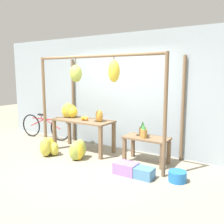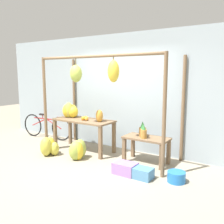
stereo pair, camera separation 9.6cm
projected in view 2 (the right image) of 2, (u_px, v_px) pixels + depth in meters
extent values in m
plane|color=gray|center=(82.00, 167.00, 4.99)|extent=(20.00, 20.00, 0.00)
cube|color=#99A8B2|center=(123.00, 92.00, 6.07)|extent=(8.00, 0.08, 2.80)
cylinder|color=brown|center=(45.00, 105.00, 6.01)|extent=(0.07, 0.07, 2.23)
cylinder|color=brown|center=(164.00, 116.00, 4.36)|extent=(0.07, 0.07, 2.23)
cylinder|color=brown|center=(74.00, 101.00, 6.86)|extent=(0.07, 0.07, 2.23)
cylinder|color=brown|center=(183.00, 109.00, 5.22)|extent=(0.07, 0.07, 2.23)
cylinder|color=brown|center=(95.00, 56.00, 5.02)|extent=(3.03, 0.06, 0.06)
cylinder|color=brown|center=(76.00, 62.00, 5.31)|extent=(0.02, 0.02, 0.13)
ellipsoid|color=#9EB247|center=(76.00, 74.00, 5.35)|extent=(0.27, 0.24, 0.37)
cylinder|color=brown|center=(113.00, 58.00, 4.78)|extent=(0.02, 0.02, 0.06)
ellipsoid|color=gold|center=(113.00, 71.00, 4.82)|extent=(0.23, 0.21, 0.43)
cube|color=brown|center=(84.00, 120.00, 5.95)|extent=(1.48, 0.64, 0.04)
cube|color=brown|center=(55.00, 134.00, 6.16)|extent=(0.07, 0.07, 0.73)
cube|color=brown|center=(100.00, 143.00, 5.41)|extent=(0.07, 0.07, 0.73)
cube|color=brown|center=(70.00, 130.00, 6.61)|extent=(0.07, 0.07, 0.73)
cube|color=brown|center=(114.00, 138.00, 5.86)|extent=(0.07, 0.07, 0.73)
cube|color=brown|center=(146.00, 138.00, 5.17)|extent=(0.94, 0.49, 0.04)
cube|color=brown|center=(124.00, 150.00, 5.28)|extent=(0.07, 0.07, 0.51)
cube|color=brown|center=(161.00, 157.00, 4.83)|extent=(0.07, 0.07, 0.51)
cube|color=brown|center=(133.00, 146.00, 5.60)|extent=(0.07, 0.07, 0.51)
cube|color=brown|center=(169.00, 152.00, 5.14)|extent=(0.07, 0.07, 0.51)
ellipsoid|color=yellow|center=(73.00, 112.00, 6.19)|extent=(0.34, 0.32, 0.29)
ellipsoid|color=gold|center=(72.00, 111.00, 6.29)|extent=(0.29, 0.26, 0.32)
ellipsoid|color=yellow|center=(67.00, 111.00, 6.22)|extent=(0.29, 0.30, 0.33)
ellipsoid|color=gold|center=(69.00, 110.00, 6.18)|extent=(0.23, 0.22, 0.38)
sphere|color=orange|center=(86.00, 119.00, 5.79)|extent=(0.09, 0.09, 0.09)
sphere|color=orange|center=(85.00, 118.00, 5.88)|extent=(0.09, 0.09, 0.09)
sphere|color=orange|center=(87.00, 118.00, 5.95)|extent=(0.08, 0.08, 0.08)
sphere|color=orange|center=(83.00, 118.00, 5.83)|extent=(0.09, 0.09, 0.09)
cylinder|color=#B27F38|center=(144.00, 134.00, 5.06)|extent=(0.12, 0.12, 0.18)
cone|color=#337538|center=(144.00, 127.00, 5.04)|extent=(0.09, 0.09, 0.09)
cylinder|color=#B27F38|center=(143.00, 133.00, 5.21)|extent=(0.13, 0.13, 0.14)
cone|color=#428442|center=(143.00, 128.00, 5.20)|extent=(0.09, 0.09, 0.09)
cylinder|color=olive|center=(142.00, 132.00, 5.24)|extent=(0.15, 0.15, 0.18)
cone|color=#337538|center=(143.00, 125.00, 5.21)|extent=(0.10, 0.10, 0.13)
cylinder|color=olive|center=(143.00, 134.00, 5.12)|extent=(0.12, 0.12, 0.14)
cone|color=#337538|center=(144.00, 128.00, 5.10)|extent=(0.08, 0.08, 0.12)
cylinder|color=olive|center=(143.00, 133.00, 5.18)|extent=(0.13, 0.13, 0.17)
cone|color=#337538|center=(143.00, 126.00, 5.15)|extent=(0.09, 0.09, 0.11)
ellipsoid|color=gold|center=(55.00, 149.00, 5.71)|extent=(0.30, 0.31, 0.31)
ellipsoid|color=gold|center=(51.00, 145.00, 5.82)|extent=(0.24, 0.22, 0.39)
ellipsoid|color=gold|center=(46.00, 147.00, 5.65)|extent=(0.38, 0.38, 0.44)
ellipsoid|color=yellow|center=(78.00, 151.00, 5.39)|extent=(0.34, 0.33, 0.40)
ellipsoid|color=#9EB247|center=(80.00, 149.00, 5.52)|extent=(0.37, 0.38, 0.42)
ellipsoid|color=#9EB247|center=(76.00, 151.00, 5.38)|extent=(0.38, 0.38, 0.40)
cube|color=#9970B7|center=(125.00, 168.00, 4.65)|extent=(0.42, 0.30, 0.21)
cylinder|color=blue|center=(176.00, 177.00, 4.30)|extent=(0.31, 0.31, 0.18)
torus|color=black|center=(33.00, 125.00, 7.43)|extent=(0.67, 0.10, 0.66)
torus|color=black|center=(61.00, 129.00, 6.93)|extent=(0.67, 0.10, 0.66)
cylinder|color=maroon|center=(46.00, 119.00, 7.14)|extent=(0.91, 0.12, 0.03)
cylinder|color=maroon|center=(39.00, 122.00, 7.29)|extent=(0.55, 0.08, 0.26)
cylinder|color=maroon|center=(54.00, 124.00, 7.04)|extent=(0.55, 0.08, 0.26)
cylinder|color=maroon|center=(43.00, 117.00, 7.20)|extent=(0.02, 0.02, 0.10)
cube|color=black|center=(43.00, 114.00, 7.19)|extent=(0.21, 0.10, 0.04)
cylinder|color=maroon|center=(58.00, 118.00, 6.94)|extent=(0.02, 0.02, 0.10)
ellipsoid|color=gold|center=(100.00, 116.00, 5.62)|extent=(0.20, 0.19, 0.28)
ellipsoid|color=gold|center=(98.00, 116.00, 5.66)|extent=(0.12, 0.14, 0.27)
cube|color=#4C84B2|center=(142.00, 173.00, 4.46)|extent=(0.38, 0.27, 0.19)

